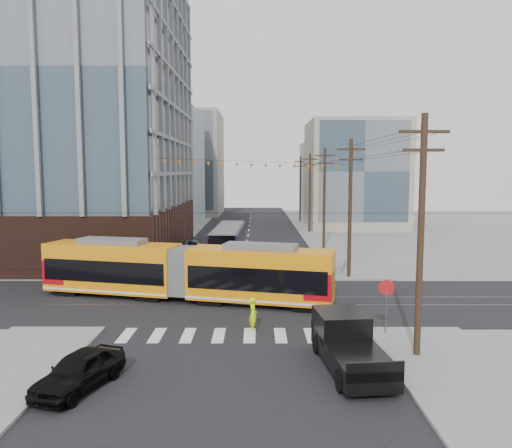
{
  "coord_description": "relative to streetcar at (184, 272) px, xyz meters",
  "views": [
    {
      "loc": [
        1.18,
        -28.08,
        8.45
      ],
      "look_at": [
        1.11,
        8.18,
        4.65
      ],
      "focal_mm": 35.0,
      "sensor_mm": 36.0,
      "label": 1
    }
  ],
  "objects": [
    {
      "name": "ground",
      "position": [
        3.65,
        -4.29,
        -1.89
      ],
      "size": [
        160.0,
        160.0,
        0.0
      ],
      "primitive_type": "plane",
      "color": "slate"
    },
    {
      "name": "office_building",
      "position": [
        -18.35,
        18.71,
        12.41
      ],
      "size": [
        30.0,
        25.0,
        28.6
      ],
      "primitive_type": "cube",
      "color": "#381E16",
      "rests_on": "ground"
    },
    {
      "name": "bg_bldg_nw_near",
      "position": [
        -13.35,
        47.71,
        7.11
      ],
      "size": [
        18.0,
        16.0,
        18.0
      ],
      "primitive_type": "cube",
      "color": "#8C99A5",
      "rests_on": "ground"
    },
    {
      "name": "bg_bldg_ne_near",
      "position": [
        19.65,
        43.71,
        6.11
      ],
      "size": [
        14.0,
        14.0,
        16.0
      ],
      "primitive_type": "cube",
      "color": "gray",
      "rests_on": "ground"
    },
    {
      "name": "bg_bldg_nw_far",
      "position": [
        -10.35,
        67.71,
        8.11
      ],
      "size": [
        16.0,
        18.0,
        20.0
      ],
      "primitive_type": "cube",
      "color": "gray",
      "rests_on": "ground"
    },
    {
      "name": "bg_bldg_ne_far",
      "position": [
        21.65,
        63.71,
        5.11
      ],
      "size": [
        16.0,
        16.0,
        14.0
      ],
      "primitive_type": "cube",
      "color": "#8C99A5",
      "rests_on": "ground"
    },
    {
      "name": "utility_pole_near",
      "position": [
        12.15,
        -10.29,
        3.61
      ],
      "size": [
        0.3,
        0.3,
        11.0
      ],
      "primitive_type": "cylinder",
      "color": "black",
      "rests_on": "ground"
    },
    {
      "name": "utility_pole_far",
      "position": [
        12.15,
        51.71,
        3.61
      ],
      "size": [
        0.3,
        0.3,
        11.0
      ],
      "primitive_type": "cylinder",
      "color": "black",
      "rests_on": "ground"
    },
    {
      "name": "streetcar",
      "position": [
        0.0,
        0.0,
        0.0
      ],
      "size": [
        19.71,
        7.46,
        3.78
      ],
      "primitive_type": null,
      "rotation": [
        0.0,
        0.0,
        -0.25
      ],
      "color": "orange",
      "rests_on": "ground"
    },
    {
      "name": "city_bus",
      "position": [
        2.12,
        14.24,
        -0.19
      ],
      "size": [
        2.97,
        12.11,
        3.41
      ],
      "primitive_type": null,
      "rotation": [
        0.0,
        0.0,
        -0.03
      ],
      "color": "black",
      "rests_on": "ground"
    },
    {
      "name": "pickup_truck",
      "position": [
        8.86,
        -11.79,
        -0.85
      ],
      "size": [
        2.8,
        6.32,
        2.08
      ],
      "primitive_type": null,
      "rotation": [
        0.0,
        0.0,
        0.1
      ],
      "color": "black",
      "rests_on": "ground"
    },
    {
      "name": "black_sedan",
      "position": [
        -2.09,
        -13.68,
        -1.15
      ],
      "size": [
        3.05,
        4.69,
        1.48
      ],
      "primitive_type": "imported",
      "rotation": [
        0.0,
        0.0,
        -0.32
      ],
      "color": "black",
      "rests_on": "ground"
    },
    {
      "name": "parked_car_silver",
      "position": [
        -2.06,
        8.83,
        -1.08
      ],
      "size": [
        2.91,
        5.2,
        1.62
      ],
      "primitive_type": "imported",
      "rotation": [
        0.0,
        0.0,
        3.4
      ],
      "color": "#92959A",
      "rests_on": "ground"
    },
    {
      "name": "parked_car_white",
      "position": [
        -1.82,
        14.16,
        -1.13
      ],
      "size": [
        2.89,
        5.47,
        1.51
      ],
      "primitive_type": "imported",
      "rotation": [
        0.0,
        0.0,
        3.29
      ],
      "color": "silver",
      "rests_on": "ground"
    },
    {
      "name": "parked_car_grey",
      "position": [
        -2.27,
        20.0,
        -1.22
      ],
      "size": [
        3.38,
        5.27,
        1.35
      ],
      "primitive_type": "imported",
      "rotation": [
        0.0,
        0.0,
        3.39
      ],
      "color": "slate",
      "rests_on": "ground"
    },
    {
      "name": "pedestrian",
      "position": [
        4.62,
        -6.51,
        -0.98
      ],
      "size": [
        0.61,
        0.76,
        1.82
      ],
      "primitive_type": "imported",
      "rotation": [
        0.0,
        0.0,
        1.87
      ],
      "color": "#C9FE02",
      "rests_on": "ground"
    },
    {
      "name": "stop_sign",
      "position": [
        11.48,
        -7.32,
        -0.51
      ],
      "size": [
        0.99,
        0.99,
        2.77
      ],
      "primitive_type": null,
      "rotation": [
        0.0,
        0.0,
        -0.19
      ],
      "color": "#B01317",
      "rests_on": "ground"
    },
    {
      "name": "jersey_barrier",
      "position": [
        11.95,
        9.53,
        -1.51
      ],
      "size": [
        1.82,
        3.93,
        0.77
      ],
      "primitive_type": "cube",
      "rotation": [
        0.0,
        0.0,
        -0.26
      ],
      "color": "#5D5D5F",
      "rests_on": "ground"
    }
  ]
}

